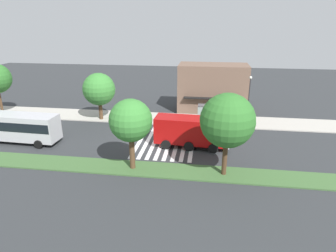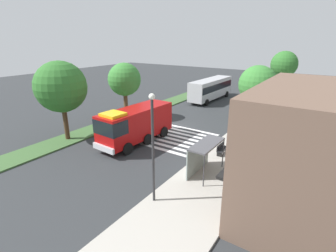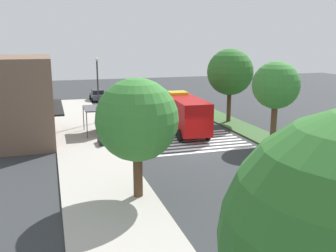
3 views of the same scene
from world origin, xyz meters
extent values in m
plane|color=#2D3033|center=(0.00, 0.00, 0.00)|extent=(120.00, 120.00, 0.00)
cube|color=#ADA89E|center=(0.00, 8.32, 0.07)|extent=(60.00, 5.22, 0.14)
cube|color=#3D6033|center=(0.00, -7.21, 0.07)|extent=(60.00, 3.00, 0.14)
cube|color=silver|center=(-0.33, 0.00, 0.01)|extent=(0.45, 10.28, 0.01)
cube|color=silver|center=(0.57, 0.00, 0.01)|extent=(0.45, 10.28, 0.01)
cube|color=silver|center=(1.47, 0.00, 0.01)|extent=(0.45, 10.28, 0.01)
cube|color=silver|center=(2.37, 0.00, 0.01)|extent=(0.45, 10.28, 0.01)
cube|color=silver|center=(3.27, 0.00, 0.01)|extent=(0.45, 10.28, 0.01)
cube|color=silver|center=(4.17, 0.00, 0.01)|extent=(0.45, 10.28, 0.01)
cube|color=silver|center=(5.07, 0.00, 0.01)|extent=(0.45, 10.28, 0.01)
cube|color=silver|center=(5.97, 0.00, 0.01)|extent=(0.45, 10.28, 0.01)
cube|color=#A50C0C|center=(8.71, -1.13, 1.99)|extent=(2.59, 2.72, 2.89)
cube|color=#A50C0C|center=(4.62, -0.92, 2.00)|extent=(5.87, 2.90, 2.90)
cube|color=black|center=(9.08, -1.15, 2.57)|extent=(1.91, 2.71, 1.27)
cube|color=silver|center=(10.04, -1.21, 0.80)|extent=(0.38, 2.60, 0.50)
cube|color=yellow|center=(8.71, -1.13, 3.56)|extent=(1.82, 1.90, 0.24)
cylinder|color=black|center=(8.54, 0.17, 0.55)|extent=(1.11, 0.36, 1.10)
cylinder|color=black|center=(8.40, -2.42, 0.55)|extent=(1.11, 0.36, 1.10)
cylinder|color=black|center=(3.25, 0.46, 0.55)|extent=(1.11, 0.36, 1.10)
cylinder|color=black|center=(3.12, -2.13, 0.55)|extent=(1.11, 0.36, 1.10)
cylinder|color=black|center=(5.83, 0.32, 0.55)|extent=(1.11, 0.36, 1.10)
cylinder|color=black|center=(5.70, -2.27, 0.55)|extent=(1.11, 0.36, 1.10)
cube|color=#720505|center=(-30.25, 4.51, 0.72)|extent=(4.25, 1.87, 0.79)
cube|color=black|center=(-30.46, 4.51, 1.45)|extent=(2.38, 1.64, 0.68)
cylinder|color=black|center=(-28.85, 5.42, 0.32)|extent=(0.64, 0.22, 0.64)
cylinder|color=black|center=(-28.86, 3.58, 0.32)|extent=(0.64, 0.22, 0.64)
cylinder|color=black|center=(-31.65, 5.44, 0.32)|extent=(0.64, 0.22, 0.64)
cylinder|color=black|center=(-31.66, 3.59, 0.32)|extent=(0.64, 0.22, 0.64)
cube|color=#B2B2B7|center=(-14.94, -2.57, 1.98)|extent=(10.85, 2.96, 2.96)
cube|color=black|center=(-14.94, -2.57, 2.34)|extent=(10.64, 3.00, 1.07)
cylinder|color=black|center=(-18.76, -3.70, 0.50)|extent=(1.01, 0.34, 1.00)
cylinder|color=black|center=(-18.66, -1.15, 0.50)|extent=(1.01, 0.34, 1.00)
cylinder|color=black|center=(-11.23, -3.99, 0.50)|extent=(1.01, 0.34, 1.00)
cylinder|color=black|center=(-11.13, -1.44, 0.50)|extent=(1.01, 0.34, 1.00)
cube|color=#4C4C51|center=(7.98, 7.54, 2.54)|extent=(3.50, 1.40, 0.12)
cube|color=#8C9E99|center=(7.98, 6.88, 1.34)|extent=(3.50, 0.08, 2.40)
cylinder|color=#333338|center=(6.28, 8.19, 1.34)|extent=(0.08, 0.08, 2.40)
cylinder|color=#333338|center=(9.68, 8.19, 1.34)|extent=(0.08, 0.08, 2.40)
cube|color=black|center=(3.98, 7.28, 0.55)|extent=(1.60, 0.50, 0.08)
cube|color=black|center=(3.98, 7.06, 0.82)|extent=(1.60, 0.06, 0.45)
cube|color=black|center=(3.26, 7.28, 0.33)|extent=(0.08, 0.45, 0.37)
cube|color=black|center=(4.70, 7.28, 0.33)|extent=(0.08, 0.45, 0.37)
cylinder|color=#2D2D30|center=(12.85, 6.31, 3.38)|extent=(0.16, 0.16, 6.49)
sphere|color=white|center=(12.85, 6.31, 6.81)|extent=(0.36, 0.36, 0.36)
cube|color=brown|center=(8.17, 13.57, 3.69)|extent=(10.56, 5.28, 7.38)
cube|color=black|center=(8.17, 10.53, 2.80)|extent=(8.45, 0.80, 0.16)
cylinder|color=#513823|center=(-23.47, 6.71, 2.14)|extent=(0.38, 0.38, 4.00)
sphere|color=#2D6B28|center=(-23.47, 6.71, 5.67)|extent=(4.37, 4.37, 4.37)
cylinder|color=#513823|center=(-7.75, 6.71, 1.55)|extent=(0.53, 0.53, 2.81)
sphere|color=#387F33|center=(-7.75, 6.71, 4.55)|extent=(4.57, 4.57, 4.57)
cylinder|color=#513823|center=(0.57, -7.21, 1.88)|extent=(0.52, 0.52, 3.48)
sphere|color=#387F33|center=(0.57, -7.21, 5.03)|extent=(4.04, 4.04, 4.04)
cylinder|color=#47301E|center=(9.35, -7.21, 1.94)|extent=(0.45, 0.45, 3.59)
sphere|color=#2D6B28|center=(9.35, -7.21, 5.45)|extent=(4.90, 4.90, 4.90)
camera|label=1|loc=(7.56, -31.95, 13.79)|focal=31.21mm
camera|label=2|loc=(23.70, 14.58, 9.84)|focal=27.13mm
camera|label=3|loc=(-27.75, 11.11, 8.81)|focal=41.05mm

